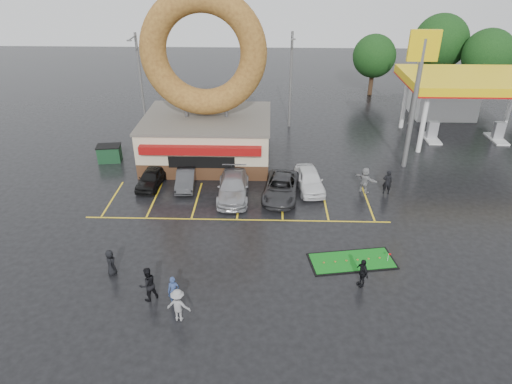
{
  "coord_description": "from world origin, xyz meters",
  "views": [
    {
      "loc": [
        2.02,
        -21.88,
        15.87
      ],
      "look_at": [
        1.26,
        3.2,
        2.2
      ],
      "focal_mm": 32.0,
      "sensor_mm": 36.0,
      "label": 1
    }
  ],
  "objects_px": {
    "car_silver": "(233,187)",
    "shell_sign": "(419,75)",
    "car_black": "(151,178)",
    "donut_shop": "(206,107)",
    "streetlight_right": "(417,77)",
    "person_cameraman": "(362,272)",
    "gas_station": "(460,91)",
    "putting_green": "(352,261)",
    "car_grey": "(281,188)",
    "streetlight_left": "(140,80)",
    "car_dgrey": "(186,179)",
    "person_blue": "(174,291)",
    "car_white": "(309,180)",
    "streetlight_mid": "(291,78)",
    "dumpster": "(110,154)"
  },
  "relations": [
    {
      "from": "car_silver",
      "to": "shell_sign",
      "type": "bearing_deg",
      "value": 20.7
    },
    {
      "from": "car_black",
      "to": "donut_shop",
      "type": "bearing_deg",
      "value": 59.86
    },
    {
      "from": "donut_shop",
      "to": "streetlight_mid",
      "type": "relative_size",
      "value": 1.5
    },
    {
      "from": "car_black",
      "to": "car_silver",
      "type": "xyz_separation_m",
      "value": [
        6.18,
        -1.44,
        0.1
      ]
    },
    {
      "from": "gas_station",
      "to": "streetlight_right",
      "type": "distance_m",
      "value": 4.26
    },
    {
      "from": "streetlight_mid",
      "to": "car_white",
      "type": "bearing_deg",
      "value": -85.52
    },
    {
      "from": "car_dgrey",
      "to": "car_white",
      "type": "xyz_separation_m",
      "value": [
        9.09,
        -0.14,
        0.13
      ]
    },
    {
      "from": "streetlight_mid",
      "to": "dumpster",
      "type": "distance_m",
      "value": 17.9
    },
    {
      "from": "car_black",
      "to": "car_grey",
      "type": "relative_size",
      "value": 0.76
    },
    {
      "from": "car_dgrey",
      "to": "car_grey",
      "type": "height_order",
      "value": "car_grey"
    },
    {
      "from": "car_silver",
      "to": "streetlight_left",
      "type": "bearing_deg",
      "value": 124.24
    },
    {
      "from": "shell_sign",
      "to": "car_silver",
      "type": "relative_size",
      "value": 2.02
    },
    {
      "from": "person_blue",
      "to": "car_white",
      "type": "bearing_deg",
      "value": 55.35
    },
    {
      "from": "shell_sign",
      "to": "car_white",
      "type": "xyz_separation_m",
      "value": [
        -7.98,
        -4.14,
        -6.63
      ]
    },
    {
      "from": "streetlight_right",
      "to": "person_cameraman",
      "type": "relative_size",
      "value": 5.49
    },
    {
      "from": "gas_station",
      "to": "putting_green",
      "type": "distance_m",
      "value": 25.72
    },
    {
      "from": "streetlight_mid",
      "to": "streetlight_right",
      "type": "xyz_separation_m",
      "value": [
        12.0,
        1.0,
        0.0
      ]
    },
    {
      "from": "car_dgrey",
      "to": "person_blue",
      "type": "bearing_deg",
      "value": -87.45
    },
    {
      "from": "streetlight_right",
      "to": "car_silver",
      "type": "xyz_separation_m",
      "value": [
        -16.46,
        -15.35,
        -4.02
      ]
    },
    {
      "from": "shell_sign",
      "to": "car_black",
      "type": "xyz_separation_m",
      "value": [
        -19.64,
        -4.0,
        -6.72
      ]
    },
    {
      "from": "streetlight_left",
      "to": "person_cameraman",
      "type": "bearing_deg",
      "value": -53.3
    },
    {
      "from": "gas_station",
      "to": "car_grey",
      "type": "relative_size",
      "value": 2.7
    },
    {
      "from": "donut_shop",
      "to": "car_white",
      "type": "height_order",
      "value": "donut_shop"
    },
    {
      "from": "car_silver",
      "to": "putting_green",
      "type": "bearing_deg",
      "value": -46.76
    },
    {
      "from": "person_blue",
      "to": "putting_green",
      "type": "height_order",
      "value": "person_blue"
    },
    {
      "from": "gas_station",
      "to": "streetlight_mid",
      "type": "height_order",
      "value": "streetlight_mid"
    },
    {
      "from": "gas_station",
      "to": "donut_shop",
      "type": "bearing_deg",
      "value": -160.89
    },
    {
      "from": "car_white",
      "to": "person_cameraman",
      "type": "xyz_separation_m",
      "value": [
        1.97,
        -10.74,
        0.07
      ]
    },
    {
      "from": "streetlight_mid",
      "to": "person_blue",
      "type": "distance_m",
      "value": 26.66
    },
    {
      "from": "streetlight_right",
      "to": "car_dgrey",
      "type": "bearing_deg",
      "value": -145.26
    },
    {
      "from": "car_white",
      "to": "car_black",
      "type": "bearing_deg",
      "value": 172.46
    },
    {
      "from": "car_black",
      "to": "car_grey",
      "type": "xyz_separation_m",
      "value": [
        9.58,
        -1.35,
        0.04
      ]
    },
    {
      "from": "car_silver",
      "to": "dumpster",
      "type": "height_order",
      "value": "car_silver"
    },
    {
      "from": "car_grey",
      "to": "donut_shop",
      "type": "bearing_deg",
      "value": 140.51
    },
    {
      "from": "gas_station",
      "to": "person_cameraman",
      "type": "bearing_deg",
      "value": -118.65
    },
    {
      "from": "car_grey",
      "to": "putting_green",
      "type": "height_order",
      "value": "car_grey"
    },
    {
      "from": "streetlight_left",
      "to": "car_silver",
      "type": "height_order",
      "value": "streetlight_left"
    },
    {
      "from": "car_dgrey",
      "to": "car_grey",
      "type": "distance_m",
      "value": 7.14
    },
    {
      "from": "shell_sign",
      "to": "person_cameraman",
      "type": "distance_m",
      "value": 17.33
    },
    {
      "from": "donut_shop",
      "to": "car_white",
      "type": "distance_m",
      "value": 10.21
    },
    {
      "from": "shell_sign",
      "to": "putting_green",
      "type": "relative_size",
      "value": 2.08
    },
    {
      "from": "shell_sign",
      "to": "gas_station",
      "type": "bearing_deg",
      "value": 51.93
    },
    {
      "from": "streetlight_mid",
      "to": "car_dgrey",
      "type": "xyz_separation_m",
      "value": [
        -8.07,
        -12.92,
        -4.16
      ]
    },
    {
      "from": "car_dgrey",
      "to": "person_cameraman",
      "type": "xyz_separation_m",
      "value": [
        11.06,
        -10.88,
        0.19
      ]
    },
    {
      "from": "shell_sign",
      "to": "streetlight_right",
      "type": "relative_size",
      "value": 1.18
    },
    {
      "from": "gas_station",
      "to": "car_black",
      "type": "relative_size",
      "value": 3.54
    },
    {
      "from": "car_dgrey",
      "to": "car_white",
      "type": "height_order",
      "value": "car_white"
    },
    {
      "from": "donut_shop",
      "to": "car_silver",
      "type": "relative_size",
      "value": 2.57
    },
    {
      "from": "streetlight_left",
      "to": "person_cameraman",
      "type": "relative_size",
      "value": 5.49
    },
    {
      "from": "shell_sign",
      "to": "car_grey",
      "type": "height_order",
      "value": "shell_sign"
    }
  ]
}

